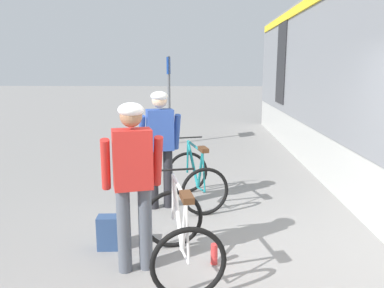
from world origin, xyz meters
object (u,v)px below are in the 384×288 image
object	(u,v)px
cyclist_far_in_red	(133,173)
backpack_on_platform	(110,232)
platform_sign_post	(169,85)
water_bottle_near_the_bikes	(214,254)
cyclist_near_in_blue	(160,140)
bicycle_near_teal	(195,179)
bicycle_far_white	(180,234)

from	to	relation	value
cyclist_far_in_red	backpack_on_platform	xyz separation A→B (m)	(-0.38, 0.45, -0.85)
cyclist_far_in_red	platform_sign_post	distance (m)	6.55
water_bottle_near_the_bikes	platform_sign_post	world-z (taller)	platform_sign_post
cyclist_near_in_blue	cyclist_far_in_red	bearing A→B (deg)	-92.17
bicycle_near_teal	backpack_on_platform	xyz separation A→B (m)	(-0.97, -1.52, -0.20)
backpack_on_platform	bicycle_far_white	bearing A→B (deg)	-31.70
bicycle_far_white	platform_sign_post	distance (m)	6.68
bicycle_far_white	cyclist_far_in_red	bearing A→B (deg)	179.42
backpack_on_platform	cyclist_near_in_blue	bearing A→B (deg)	67.35
cyclist_near_in_blue	platform_sign_post	bearing A→B (deg)	93.73
bicycle_far_white	backpack_on_platform	world-z (taller)	bicycle_far_white
bicycle_near_teal	platform_sign_post	distance (m)	4.80
bicycle_far_white	water_bottle_near_the_bikes	xyz separation A→B (m)	(0.36, 0.14, -0.29)
cyclist_far_in_red	platform_sign_post	size ratio (longest dim) A/B	0.73
cyclist_far_in_red	backpack_on_platform	size ratio (longest dim) A/B	4.40
cyclist_near_in_blue	bicycle_far_white	xyz separation A→B (m)	(0.40, -1.77, -0.65)
bicycle_far_white	water_bottle_near_the_bikes	size ratio (longest dim) A/B	5.25
bicycle_far_white	backpack_on_platform	distance (m)	0.99
cyclist_near_in_blue	cyclist_far_in_red	size ratio (longest dim) A/B	1.00
cyclist_near_in_blue	platform_sign_post	size ratio (longest dim) A/B	0.73
bicycle_near_teal	water_bottle_near_the_bikes	distance (m)	1.87
backpack_on_platform	water_bottle_near_the_bikes	xyz separation A→B (m)	(1.21, -0.31, -0.09)
bicycle_far_white	platform_sign_post	world-z (taller)	platform_sign_post
platform_sign_post	backpack_on_platform	bearing A→B (deg)	-91.32
cyclist_near_in_blue	bicycle_near_teal	distance (m)	0.86
backpack_on_platform	water_bottle_near_the_bikes	bearing A→B (deg)	-18.28
bicycle_near_teal	water_bottle_near_the_bikes	xyz separation A→B (m)	(0.24, -1.83, -0.29)
bicycle_near_teal	backpack_on_platform	world-z (taller)	bicycle_near_teal
water_bottle_near_the_bikes	cyclist_near_in_blue	bearing A→B (deg)	115.00
platform_sign_post	water_bottle_near_the_bikes	bearing A→B (deg)	-80.48
bicycle_far_white	water_bottle_near_the_bikes	bearing A→B (deg)	21.00
cyclist_far_in_red	bicycle_far_white	world-z (taller)	cyclist_far_in_red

